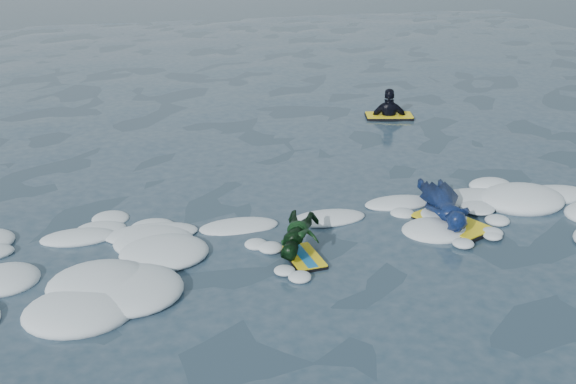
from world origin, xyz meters
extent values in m
plane|color=#152934|center=(0.00, 0.00, 0.00)|extent=(120.00, 120.00, 0.00)
cube|color=black|center=(2.79, 0.68, 0.04)|extent=(1.00, 1.24, 0.05)
cube|color=yellow|center=(2.79, 0.68, 0.07)|extent=(0.97, 1.21, 0.02)
imported|color=navy|center=(2.79, 0.93, 0.24)|extent=(0.91, 1.73, 0.39)
cube|color=black|center=(0.50, 0.20, 0.03)|extent=(0.47, 0.77, 0.04)
cube|color=yellow|center=(0.50, 0.20, 0.05)|extent=(0.45, 0.75, 0.01)
cube|color=#1871BA|center=(0.50, 0.20, 0.06)|extent=(0.19, 0.71, 0.00)
imported|color=#0E3412|center=(0.50, 0.40, 0.23)|extent=(0.98, 1.23, 0.42)
cube|color=black|center=(4.02, 6.10, 0.03)|extent=(1.09, 0.76, 0.05)
cube|color=yellow|center=(4.02, 6.10, 0.07)|extent=(1.07, 0.74, 0.02)
imported|color=black|center=(4.02, 6.10, -0.11)|extent=(0.94, 0.59, 1.48)
camera|label=1|loc=(-1.73, -7.72, 4.20)|focal=45.00mm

